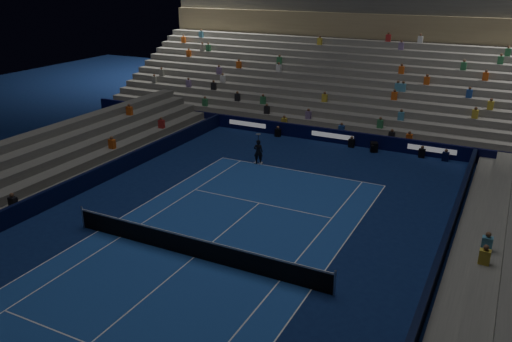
% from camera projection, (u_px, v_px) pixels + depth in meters
% --- Properties ---
extents(ground, '(90.00, 90.00, 0.00)m').
position_uv_depth(ground, '(194.00, 257.00, 22.75)').
color(ground, '#0C1C4C').
rests_on(ground, ground).
extents(court_surface, '(10.97, 23.77, 0.01)m').
position_uv_depth(court_surface, '(194.00, 257.00, 22.75)').
color(court_surface, '#1B4397').
rests_on(court_surface, ground).
extents(sponsor_barrier_far, '(44.00, 0.25, 1.00)m').
position_uv_depth(sponsor_barrier_far, '(333.00, 136.00, 38.01)').
color(sponsor_barrier_far, '#080932').
rests_on(sponsor_barrier_far, ground).
extents(sponsor_barrier_east, '(0.25, 37.00, 1.00)m').
position_uv_depth(sponsor_barrier_east, '(423.00, 308.00, 18.49)').
color(sponsor_barrier_east, black).
rests_on(sponsor_barrier_east, ground).
extents(sponsor_barrier_west, '(0.25, 37.00, 1.00)m').
position_uv_depth(sponsor_barrier_west, '(35.00, 205.00, 26.66)').
color(sponsor_barrier_west, black).
rests_on(sponsor_barrier_west, ground).
extents(grandstand_main, '(44.00, 15.20, 11.20)m').
position_uv_depth(grandstand_main, '(370.00, 75.00, 44.82)').
color(grandstand_main, slate).
rests_on(grandstand_main, ground).
extents(tennis_net, '(12.90, 0.10, 1.10)m').
position_uv_depth(tennis_net, '(194.00, 247.00, 22.57)').
color(tennis_net, '#B2B2B7').
rests_on(tennis_net, ground).
extents(tennis_player, '(0.68, 0.55, 1.63)m').
position_uv_depth(tennis_player, '(258.00, 152.00, 33.63)').
color(tennis_player, black).
rests_on(tennis_player, ground).
extents(broadcast_camera, '(0.67, 1.03, 0.65)m').
position_uv_depth(broadcast_camera, '(374.00, 147.00, 36.11)').
color(broadcast_camera, black).
rests_on(broadcast_camera, ground).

